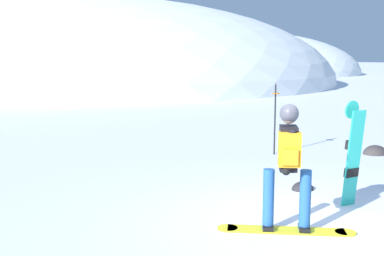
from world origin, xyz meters
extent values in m
plane|color=white|center=(0.00, 0.00, 0.00)|extent=(300.00, 300.00, 0.00)
ellipsoid|color=white|center=(8.94, 35.35, 0.00)|extent=(41.65, 37.49, 14.03)
ellipsoid|color=white|center=(33.96, 47.94, 0.00)|extent=(30.70, 27.63, 10.86)
cube|color=yellow|center=(-0.47, 0.00, 0.01)|extent=(1.42, 1.15, 0.02)
cylinder|color=yellow|center=(-1.10, 0.46, 0.01)|extent=(0.28, 0.28, 0.02)
cylinder|color=yellow|center=(0.16, -0.46, 0.01)|extent=(0.28, 0.28, 0.02)
cube|color=black|center=(-0.67, 0.14, 0.05)|extent=(0.26, 0.29, 0.06)
cube|color=black|center=(-0.28, -0.14, 0.05)|extent=(0.26, 0.29, 0.06)
cylinder|color=#235699|center=(-0.67, 0.14, 0.43)|extent=(0.15, 0.15, 0.82)
cylinder|color=#235699|center=(-0.28, -0.14, 0.43)|extent=(0.15, 0.15, 0.82)
cube|color=black|center=(-0.47, 0.00, 1.13)|extent=(0.39, 0.42, 0.58)
cylinder|color=black|center=(-0.61, -0.18, 1.13)|extent=(0.20, 0.19, 0.57)
cylinder|color=black|center=(-0.34, 0.19, 1.13)|extent=(0.20, 0.19, 0.57)
sphere|color=black|center=(-0.65, -0.18, 0.88)|extent=(0.11, 0.11, 0.11)
sphere|color=black|center=(-0.36, 0.23, 0.88)|extent=(0.11, 0.11, 0.11)
cube|color=orange|center=(-0.59, -0.16, 1.15)|extent=(0.33, 0.31, 0.44)
cube|color=orange|center=(-0.65, -0.24, 1.07)|extent=(0.20, 0.17, 0.20)
sphere|color=tan|center=(-0.47, 0.00, 1.56)|extent=(0.21, 0.21, 0.21)
sphere|color=#4C4C56|center=(-0.47, 0.00, 1.59)|extent=(0.25, 0.25, 0.25)
cube|color=navy|center=(-0.39, 0.11, 1.56)|extent=(0.15, 0.12, 0.08)
cube|color=#23B7A3|center=(1.15, 0.35, 0.76)|extent=(0.28, 0.17, 1.52)
cylinder|color=#23B7A3|center=(1.15, 0.42, 1.51)|extent=(0.28, 0.05, 0.28)
cube|color=black|center=(1.15, 0.38, 0.98)|extent=(0.25, 0.08, 0.15)
cube|color=black|center=(1.15, 0.38, 0.54)|extent=(0.25, 0.08, 0.15)
cylinder|color=black|center=(2.76, 4.18, 0.82)|extent=(0.04, 0.04, 1.64)
cylinder|color=orange|center=(2.76, 4.18, 1.46)|extent=(0.20, 0.20, 0.02)
cone|color=black|center=(2.76, 4.18, 1.68)|extent=(0.04, 0.04, 0.08)
ellipsoid|color=#282628|center=(1.17, 1.46, 0.00)|extent=(0.41, 0.35, 0.29)
ellipsoid|color=#383333|center=(4.88, 2.99, 0.00)|extent=(0.61, 0.52, 0.43)
camera|label=1|loc=(-4.73, -4.85, 2.32)|focal=46.17mm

